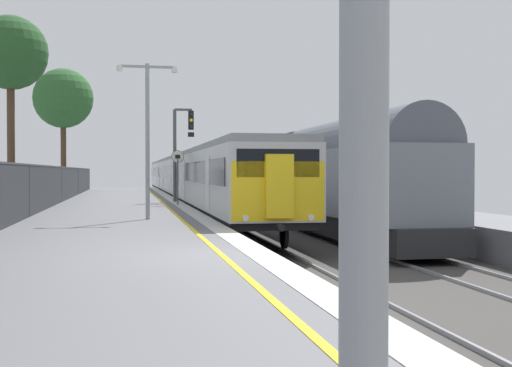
{
  "coord_description": "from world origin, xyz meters",
  "views": [
    {
      "loc": [
        -2.09,
        -12.5,
        1.57
      ],
      "look_at": [
        1.86,
        8.03,
        1.21
      ],
      "focal_mm": 46.96,
      "sensor_mm": 36.0,
      "label": 1
    }
  ],
  "objects": [
    {
      "name": "background_tree_right",
      "position": [
        -6.84,
        39.92,
        7.0
      ],
      "size": [
        4.5,
        4.5,
        9.38
      ],
      "color": "#473323",
      "rests_on": "ground"
    },
    {
      "name": "platform_lamp_mid",
      "position": [
        -1.44,
        9.86,
        3.06
      ],
      "size": [
        2.0,
        0.2,
        5.14
      ],
      "color": "#93999E",
      "rests_on": "ground"
    },
    {
      "name": "background_tree_centre",
      "position": [
        -7.15,
        18.34,
        6.64
      ],
      "size": [
        3.23,
        3.23,
        8.4
      ],
      "color": "#473323",
      "rests_on": "ground"
    },
    {
      "name": "ground",
      "position": [
        2.64,
        0.0,
        -0.61
      ],
      "size": [
        17.4,
        110.0,
        1.21
      ],
      "color": "slate"
    },
    {
      "name": "signal_gantry",
      "position": [
        0.63,
        22.74,
        3.06
      ],
      "size": [
        1.1,
        0.24,
        4.89
      ],
      "color": "#47474C",
      "rests_on": "ground"
    },
    {
      "name": "commuter_train_at_platform",
      "position": [
        2.1,
        36.92,
        1.27
      ],
      "size": [
        2.83,
        62.54,
        3.81
      ],
      "color": "#B7B7BC",
      "rests_on": "ground"
    },
    {
      "name": "speed_limit_sign",
      "position": [
        0.25,
        19.37,
        1.65
      ],
      "size": [
        0.59,
        0.08,
        2.59
      ],
      "color": "#59595B",
      "rests_on": "ground"
    },
    {
      "name": "freight_train_adjacent_track",
      "position": [
        6.1,
        18.61,
        1.45
      ],
      "size": [
        2.6,
        28.79,
        4.49
      ],
      "color": "#232326",
      "rests_on": "ground"
    }
  ]
}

